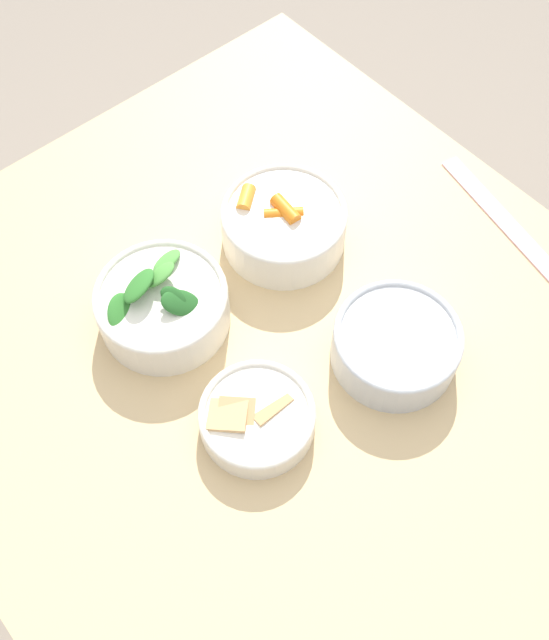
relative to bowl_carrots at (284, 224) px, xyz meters
The scene contains 7 objects.
ground_plane 0.81m from the bowl_carrots, 33.17° to the right, with size 10.00×10.00×0.00m, color gray.
dining_table 0.26m from the bowl_carrots, 33.17° to the right, with size 1.15×0.92×0.74m.
bowl_carrots is the anchor object (origin of this frame).
bowl_greens 0.21m from the bowl_carrots, 91.11° to the right, with size 0.18×0.18×0.09m.
bowl_beans_hotdog 0.24m from the bowl_carrots, ahead, with size 0.17×0.17×0.06m.
bowl_cookies 0.29m from the bowl_carrots, 47.72° to the right, with size 0.15×0.15×0.04m.
ruler 0.34m from the bowl_carrots, 52.92° to the left, with size 0.30×0.09×0.00m.
Camera 1 is at (0.29, -0.30, 1.59)m, focal length 40.00 mm.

